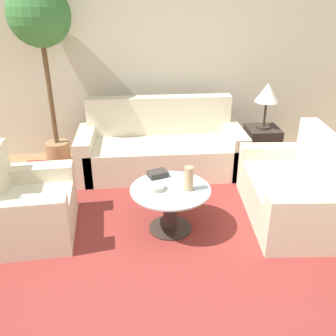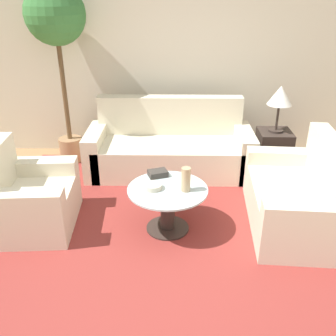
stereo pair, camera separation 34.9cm
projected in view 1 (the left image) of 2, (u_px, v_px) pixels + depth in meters
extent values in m
plane|color=#9E754C|center=(180.00, 280.00, 3.07)|extent=(14.00, 14.00, 0.00)
cube|color=beige|center=(157.00, 59.00, 5.02)|extent=(10.00, 0.06, 2.60)
cube|color=maroon|center=(170.00, 228.00, 3.72)|extent=(3.65, 3.59, 0.01)
cube|color=beige|center=(161.00, 157.00, 4.80)|extent=(1.87, 0.84, 0.41)
cube|color=beige|center=(159.00, 130.00, 4.99)|extent=(1.87, 0.18, 0.91)
cube|color=beige|center=(87.00, 154.00, 4.69)|extent=(0.20, 0.84, 0.56)
cube|color=beige|center=(233.00, 149.00, 4.84)|extent=(0.20, 0.84, 0.56)
cube|color=beige|center=(32.00, 214.00, 3.58)|extent=(0.81, 0.73, 0.41)
cube|color=beige|center=(24.00, 228.00, 3.24)|extent=(0.78, 0.25, 0.56)
cube|color=beige|center=(37.00, 190.00, 3.85)|extent=(0.78, 0.25, 0.56)
cube|color=beige|center=(288.00, 199.00, 3.84)|extent=(0.87, 1.21, 0.41)
cube|color=beige|center=(322.00, 178.00, 3.74)|extent=(0.26, 1.16, 0.89)
cube|color=beige|center=(274.00, 168.00, 4.33)|extent=(0.81, 0.25, 0.56)
cube|color=beige|center=(310.00, 225.00, 3.29)|extent=(0.81, 0.25, 0.56)
cylinder|color=#332823|center=(170.00, 228.00, 3.72)|extent=(0.42, 0.42, 0.02)
cylinder|color=#332823|center=(170.00, 210.00, 3.63)|extent=(0.14, 0.14, 0.44)
cylinder|color=#B2C6C6|center=(170.00, 189.00, 3.53)|extent=(0.77, 0.77, 0.02)
cube|color=#332823|center=(261.00, 147.00, 4.95)|extent=(0.41, 0.41, 0.53)
cylinder|color=#332823|center=(263.00, 127.00, 4.83)|extent=(0.18, 0.18, 0.02)
cylinder|color=#332823|center=(265.00, 114.00, 4.76)|extent=(0.03, 0.03, 0.32)
cone|color=white|center=(268.00, 92.00, 4.64)|extent=(0.30, 0.30, 0.23)
cylinder|color=#93704C|center=(58.00, 153.00, 5.02)|extent=(0.31, 0.31, 0.32)
cylinder|color=brown|center=(50.00, 91.00, 4.65)|extent=(0.06, 0.06, 1.37)
sphere|color=#387538|center=(39.00, 15.00, 4.27)|extent=(0.73, 0.73, 0.73)
cylinder|color=tan|center=(189.00, 178.00, 3.46)|extent=(0.09, 0.09, 0.23)
cylinder|color=beige|center=(156.00, 187.00, 3.50)|extent=(0.17, 0.17, 0.05)
cube|color=#38332D|center=(158.00, 174.00, 3.74)|extent=(0.22, 0.19, 0.06)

